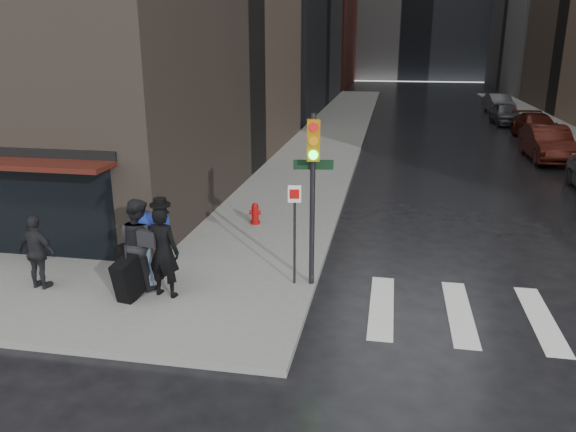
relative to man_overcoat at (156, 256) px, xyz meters
name	(u,v)px	position (x,y,z in m)	size (l,w,h in m)	color
ground	(210,314)	(1.23, -0.32, -1.08)	(140.00, 140.00, 0.00)	black
sidewalk_left	(338,125)	(1.23, 26.68, -1.00)	(4.00, 50.00, 0.15)	slate
sidewalk_right	(556,131)	(14.73, 26.68, -1.00)	(3.00, 50.00, 0.15)	slate
man_overcoat	(156,256)	(0.00, 0.00, 0.00)	(1.32, 1.07, 2.21)	black
man_jeans	(139,243)	(-0.58, 0.42, 0.09)	(1.42, 1.08, 2.03)	black
man_greycoat	(37,252)	(-2.73, -0.06, -0.09)	(1.04, 0.57, 1.67)	black
traffic_light	(311,178)	(3.11, 1.16, 1.53)	(0.95, 0.50, 3.82)	black
fire_hydrant	(255,214)	(0.86, 5.23, -0.64)	(0.37, 0.28, 0.64)	#9B0A09
parked_car_2	(548,143)	(11.98, 17.60, -0.28)	(1.69, 4.85, 1.60)	#3C120C
parked_car_3	(536,127)	(12.83, 23.67, -0.37)	(1.99, 4.89, 1.42)	#42140D
parked_car_4	(506,113)	(12.22, 29.75, -0.37)	(1.67, 4.16, 1.42)	#46464B
parked_car_5	(499,104)	(12.77, 35.82, -0.35)	(1.55, 4.44, 1.46)	#4D4D52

